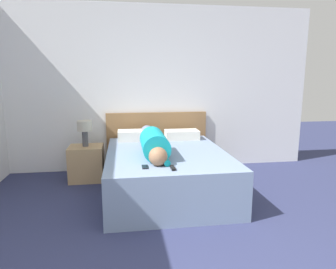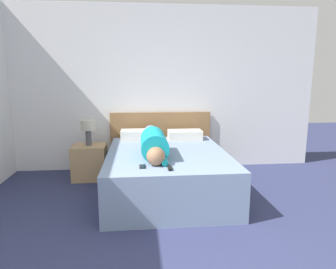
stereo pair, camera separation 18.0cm
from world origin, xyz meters
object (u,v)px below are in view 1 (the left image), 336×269
at_px(table_lamp, 85,128).
at_px(person_lying, 153,142).
at_px(pillow_near_headboard, 136,135).
at_px(cell_phone, 145,167).
at_px(pillow_second, 182,135).
at_px(tv_remote, 173,168).
at_px(nightstand, 86,163).
at_px(bed, 166,172).

relative_size(table_lamp, person_lying, 0.23).
xyz_separation_m(pillow_near_headboard, cell_phone, (0.04, -1.40, -0.07)).
xyz_separation_m(pillow_second, tv_remote, (-0.39, -1.49, -0.06)).
distance_m(nightstand, tv_remote, 1.78).
relative_size(bed, pillow_near_headboard, 3.62).
bearing_deg(bed, tv_remote, -93.01).
relative_size(pillow_near_headboard, pillow_second, 1.05).
bearing_deg(cell_phone, pillow_second, 64.46).
height_order(nightstand, table_lamp, table_lamp).
height_order(person_lying, pillow_second, person_lying).
bearing_deg(nightstand, tv_remote, -53.22).
relative_size(nightstand, cell_phone, 3.90).
relative_size(tv_remote, cell_phone, 1.15).
relative_size(table_lamp, cell_phone, 2.87).
height_order(table_lamp, cell_phone, table_lamp).
distance_m(person_lying, pillow_second, 0.93).
relative_size(bed, nightstand, 3.82).
height_order(pillow_near_headboard, pillow_second, pillow_near_headboard).
height_order(table_lamp, pillow_second, table_lamp).
distance_m(bed, nightstand, 1.27).
relative_size(table_lamp, pillow_second, 0.74).
bearing_deg(pillow_near_headboard, tv_remote, -77.97).
xyz_separation_m(bed, pillow_near_headboard, (-0.36, 0.74, 0.35)).
bearing_deg(cell_phone, bed, 63.78).
relative_size(bed, cell_phone, 14.90).
relative_size(nightstand, pillow_near_headboard, 0.95).
xyz_separation_m(nightstand, cell_phone, (0.77, -1.31, 0.30)).
relative_size(nightstand, pillow_second, 1.00).
distance_m(table_lamp, person_lying, 1.14).
bearing_deg(person_lying, bed, 8.08).
bearing_deg(nightstand, pillow_near_headboard, 6.91).
distance_m(nightstand, cell_phone, 1.55).
bearing_deg(bed, pillow_near_headboard, 115.66).
bearing_deg(pillow_near_headboard, nightstand, -173.09).
height_order(person_lying, cell_phone, person_lying).
distance_m(nightstand, table_lamp, 0.52).
bearing_deg(person_lying, table_lamp, 143.34).
height_order(person_lying, pillow_near_headboard, person_lying).
distance_m(bed, table_lamp, 1.36).
relative_size(pillow_near_headboard, tv_remote, 3.56).
xyz_separation_m(table_lamp, pillow_second, (1.43, 0.09, -0.15)).
bearing_deg(bed, cell_phone, -116.22).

